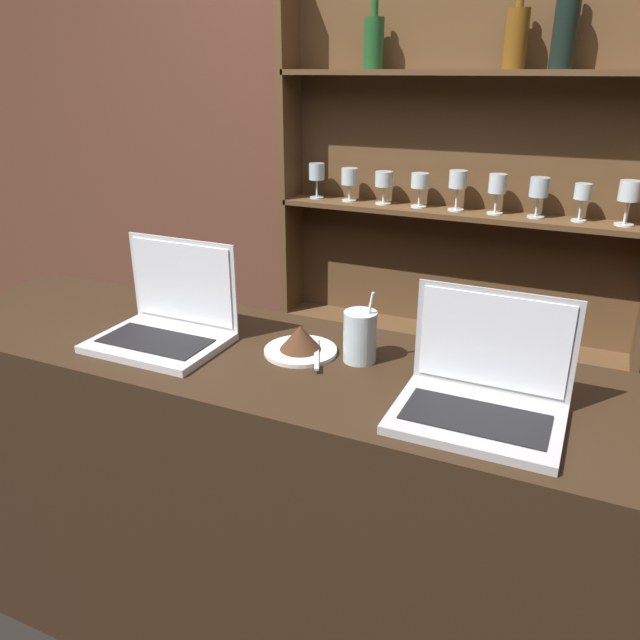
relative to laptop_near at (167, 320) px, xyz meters
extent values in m
cube|color=black|center=(0.31, 0.03, -0.53)|extent=(2.03, 0.52, 0.96)
cube|color=brown|center=(0.31, 1.30, 0.34)|extent=(7.00, 0.06, 2.70)
cube|color=brown|center=(-0.26, 1.18, -0.02)|extent=(0.03, 0.18, 1.98)
cube|color=brown|center=(0.44, 1.26, -0.02)|extent=(1.42, 0.02, 1.98)
cube|color=brown|center=(0.44, 1.18, -0.42)|extent=(1.38, 0.18, 0.02)
cube|color=brown|center=(0.44, 1.18, 0.08)|extent=(1.38, 0.18, 0.02)
cube|color=brown|center=(0.44, 1.18, 0.57)|extent=(1.38, 0.18, 0.02)
cylinder|color=silver|center=(-0.14, 1.18, 0.09)|extent=(0.06, 0.06, 0.01)
cylinder|color=silver|center=(-0.14, 1.18, 0.13)|extent=(0.01, 0.01, 0.07)
cylinder|color=silver|center=(-0.14, 1.18, 0.20)|extent=(0.06, 0.06, 0.07)
cylinder|color=silver|center=(0.01, 1.18, 0.09)|extent=(0.06, 0.06, 0.01)
cylinder|color=silver|center=(0.01, 1.18, 0.12)|extent=(0.01, 0.01, 0.06)
cylinder|color=silver|center=(0.01, 1.18, 0.19)|extent=(0.07, 0.07, 0.06)
cylinder|color=silver|center=(0.15, 1.18, 0.09)|extent=(0.06, 0.06, 0.01)
cylinder|color=silver|center=(0.15, 1.18, 0.12)|extent=(0.01, 0.01, 0.06)
cylinder|color=silver|center=(0.15, 1.18, 0.19)|extent=(0.07, 0.07, 0.06)
cylinder|color=silver|center=(0.30, 1.18, 0.09)|extent=(0.06, 0.06, 0.01)
cylinder|color=silver|center=(0.30, 1.18, 0.13)|extent=(0.01, 0.01, 0.07)
cylinder|color=silver|center=(0.30, 1.18, 0.19)|extent=(0.07, 0.07, 0.05)
cylinder|color=silver|center=(0.44, 1.18, 0.09)|extent=(0.06, 0.06, 0.01)
cylinder|color=silver|center=(0.44, 1.18, 0.13)|extent=(0.01, 0.01, 0.08)
cylinder|color=silver|center=(0.44, 1.18, 0.20)|extent=(0.07, 0.07, 0.06)
cylinder|color=silver|center=(0.58, 1.18, 0.09)|extent=(0.06, 0.06, 0.01)
cylinder|color=silver|center=(0.58, 1.18, 0.13)|extent=(0.01, 0.01, 0.07)
cylinder|color=silver|center=(0.58, 1.18, 0.20)|extent=(0.06, 0.06, 0.07)
cylinder|color=silver|center=(0.73, 1.18, 0.09)|extent=(0.06, 0.06, 0.01)
cylinder|color=silver|center=(0.73, 1.18, 0.13)|extent=(0.01, 0.01, 0.07)
cylinder|color=silver|center=(0.73, 1.18, 0.20)|extent=(0.07, 0.07, 0.07)
cylinder|color=silver|center=(0.87, 1.18, 0.09)|extent=(0.05, 0.05, 0.01)
cylinder|color=silver|center=(0.87, 1.18, 0.13)|extent=(0.01, 0.01, 0.07)
cylinder|color=silver|center=(0.87, 1.18, 0.19)|extent=(0.06, 0.06, 0.05)
cylinder|color=silver|center=(1.02, 1.18, 0.09)|extent=(0.06, 0.06, 0.01)
cylinder|color=silver|center=(1.02, 1.18, 0.13)|extent=(0.01, 0.01, 0.08)
cylinder|color=silver|center=(1.02, 1.18, 0.20)|extent=(0.07, 0.07, 0.07)
cylinder|color=brown|center=(0.59, 1.18, 0.68)|extent=(0.08, 0.08, 0.19)
cylinder|color=black|center=(0.74, 1.18, 0.69)|extent=(0.08, 0.08, 0.22)
cylinder|color=#1E4C23|center=(0.09, 1.18, 0.67)|extent=(0.07, 0.07, 0.17)
cylinder|color=#1E4C23|center=(0.09, 1.18, 0.78)|extent=(0.03, 0.03, 0.06)
cube|color=silver|center=(0.00, -0.04, -0.04)|extent=(0.32, 0.24, 0.02)
cube|color=black|center=(0.00, -0.05, -0.03)|extent=(0.27, 0.13, 0.00)
cube|color=silver|center=(0.00, 0.08, 0.08)|extent=(0.32, 0.00, 0.23)
cube|color=white|center=(0.00, 0.07, 0.08)|extent=(0.29, 0.01, 0.20)
cube|color=#ADADB2|center=(0.79, -0.08, -0.04)|extent=(0.32, 0.24, 0.02)
cube|color=black|center=(0.79, -0.09, -0.03)|extent=(0.27, 0.13, 0.00)
cube|color=#ADADB2|center=(0.79, 0.04, 0.07)|extent=(0.32, 0.00, 0.22)
cube|color=white|center=(0.79, 0.04, 0.07)|extent=(0.29, 0.01, 0.20)
cylinder|color=silver|center=(0.34, 0.07, -0.05)|extent=(0.18, 0.18, 0.01)
cone|color=#422616|center=(0.34, 0.07, -0.01)|extent=(0.10, 0.10, 0.06)
cube|color=#B7B7BC|center=(0.38, 0.06, -0.04)|extent=(0.08, 0.16, 0.00)
cylinder|color=silver|center=(0.48, 0.09, 0.01)|extent=(0.08, 0.08, 0.12)
cylinder|color=white|center=(0.49, 0.09, 0.03)|extent=(0.04, 0.01, 0.17)
camera|label=1|loc=(0.95, -1.15, 0.58)|focal=35.00mm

